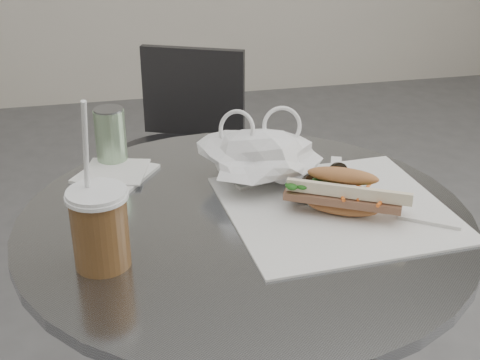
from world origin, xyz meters
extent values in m
cylinder|color=slate|center=(0.00, 0.20, 0.73)|extent=(0.76, 0.76, 0.02)
cylinder|color=#2B2B2D|center=(-0.02, 1.02, 0.01)|extent=(0.36, 0.36, 0.02)
cylinder|color=#2B2B2D|center=(-0.02, 1.02, 0.24)|extent=(0.06, 0.06, 0.48)
cylinder|color=#2B2B2D|center=(-0.02, 1.02, 0.48)|extent=(0.40, 0.40, 0.02)
cube|color=#2B2B2D|center=(0.06, 1.20, 0.63)|extent=(0.30, 0.15, 0.28)
cube|color=white|center=(0.16, 0.19, 0.74)|extent=(0.39, 0.37, 0.00)
ellipsoid|color=#AC7541|center=(0.16, 0.17, 0.76)|extent=(0.25, 0.18, 0.02)
cube|color=brown|center=(0.16, 0.17, 0.78)|extent=(0.19, 0.14, 0.01)
ellipsoid|color=#AC7541|center=(0.16, 0.18, 0.80)|extent=(0.25, 0.19, 0.04)
cylinder|color=brown|center=(-0.24, 0.11, 0.79)|extent=(0.08, 0.08, 0.11)
cylinder|color=white|center=(-0.24, 0.11, 0.86)|extent=(0.09, 0.09, 0.01)
cylinder|color=white|center=(-0.25, 0.11, 0.90)|extent=(0.02, 0.06, 0.21)
cylinder|color=black|center=(0.12, 0.22, 0.77)|extent=(0.06, 0.04, 0.06)
cylinder|color=black|center=(0.18, 0.26, 0.77)|extent=(0.06, 0.04, 0.06)
cube|color=black|center=(0.15, 0.24, 0.76)|extent=(0.02, 0.01, 0.01)
cube|color=white|center=(-0.20, 0.41, 0.74)|extent=(0.17, 0.17, 0.01)
cube|color=white|center=(-0.20, 0.41, 0.75)|extent=(0.14, 0.14, 0.00)
cylinder|color=#6CA862|center=(-0.21, 0.46, 0.79)|extent=(0.06, 0.06, 0.11)
cylinder|color=slate|center=(-0.21, 0.46, 0.85)|extent=(0.06, 0.06, 0.00)
camera|label=1|loc=(-0.22, -0.75, 1.28)|focal=50.00mm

